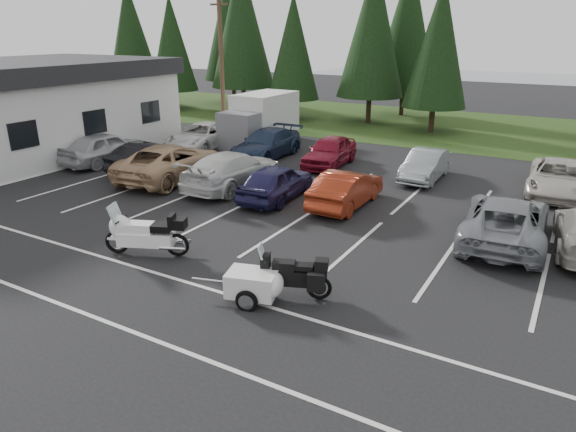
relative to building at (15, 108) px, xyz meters
The scene contains 30 objects.
ground 18.60m from the building, 12.53° to the right, with size 120.00×120.00×0.00m, color black.
grass_strip 27.02m from the building, 48.01° to the left, with size 80.00×16.00×0.01m, color #203410.
lake_water 55.60m from the building, 66.67° to the left, with size 70.00×50.00×0.02m, color slate.
building is the anchor object (origin of this frame).
utility_pole 11.53m from the building, 45.00° to the left, with size 1.60×0.26×9.00m.
box_truck 13.16m from the building, 40.36° to the left, with size 2.40×5.60×2.90m, color silver, non-canonical shape.
stall_markings 18.28m from the building, ahead, with size 32.00×16.00×0.01m, color silver.
conifer_0 21.37m from the building, 118.39° to the left, with size 4.58×4.58×10.66m.
conifer_1 17.90m from the building, 103.09° to the left, with size 3.96×3.96×9.22m.
conifer_2 19.43m from the building, 83.93° to the left, with size 5.10×5.10×11.89m.
conifer_3 19.16m from the building, 66.68° to the left, with size 3.87×3.87×9.02m.
conifer_4 23.30m from the building, 55.48° to the left, with size 4.80×4.80×11.17m.
conifer_5 25.37m from the building, 44.36° to the left, with size 4.14×4.14×9.63m.
conifer_back_a 23.57m from the building, 94.97° to the left, with size 5.28×5.28×12.30m.
conifer_back_b 27.69m from the building, 59.22° to the left, with size 4.97×4.97×11.58m.
car_near_0 6.22m from the building, ahead, with size 1.92×4.76×1.62m, color #B8B8BD.
car_near_1 9.23m from the building, ahead, with size 1.52×4.37×1.44m, color black.
car_near_2 10.94m from the building, ahead, with size 2.69×5.83×1.62m, color tan.
car_near_3 14.19m from the building, ahead, with size 2.20×5.41×1.57m, color silver.
car_near_4 16.63m from the building, ahead, with size 1.71×4.25×1.45m, color #1D1B43.
car_near_5 19.42m from the building, ahead, with size 1.49×4.28×1.41m, color maroon.
car_near_6 25.25m from the building, ahead, with size 2.47×5.36×1.49m, color gray.
car_far_0 10.12m from the building, 37.11° to the left, with size 2.37×5.14×1.43m, color white.
car_far_1 13.79m from the building, 25.25° to the left, with size 2.09×5.14×1.49m, color #1A2641.
car_far_2 17.21m from the building, 20.33° to the left, with size 1.75×4.35×1.48m, color maroon.
car_far_3 21.80m from the building, 15.62° to the left, with size 1.42×4.06×1.34m, color gray.
car_far_4 27.15m from the building, 13.67° to the left, with size 2.29×4.97×1.38m, color #BAB3AA.
touring_motorcycle 17.39m from the building, 22.68° to the right, with size 2.91×0.89×1.61m, color white, non-canonical shape.
cargo_trailer 21.74m from the building, 20.14° to the right, with size 1.79×1.01×0.83m, color white, non-canonical shape.
adventure_motorcycle 22.17m from the building, 17.91° to the right, with size 2.37×0.82×1.44m, color black, non-canonical shape.
Camera 1 is at (8.82, -12.94, 6.47)m, focal length 32.00 mm.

